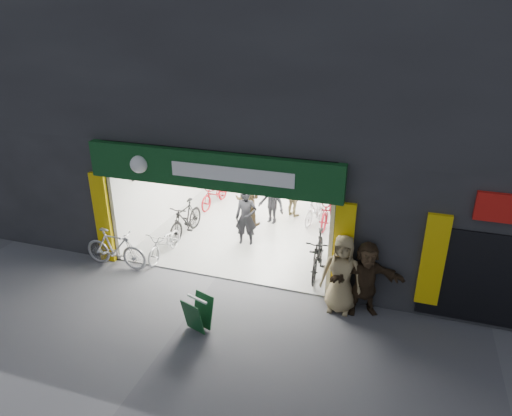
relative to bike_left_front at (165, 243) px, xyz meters
The scene contains 17 objects.
ground 1.95m from the bike_left_front, 18.43° to the right, with size 60.00×60.00×0.00m, color #56565B.
building 6.45m from the bike_left_front, 58.30° to the left, with size 17.00×10.27×8.00m.
bike_left_front is the anchor object (origin of this frame).
bike_left_midfront 1.35m from the bike_left_front, 90.00° to the left, with size 0.54×1.90×1.14m, color black.
bike_left_midback 3.84m from the bike_left_front, 90.99° to the left, with size 0.64×1.83×0.96m, color maroon.
bike_left_back 5.18m from the bike_left_front, 90.00° to the left, with size 0.50×1.78×1.07m, color #B7B7BC.
bike_right_front 4.33m from the bike_left_front, ahead, with size 0.55×1.95×1.17m, color black.
bike_right_mid 5.43m from the bike_left_front, 41.33° to the left, with size 0.70×2.01×1.06m, color maroon.
bike_right_back 5.07m from the bike_left_front, 44.80° to the left, with size 0.46×1.64×0.98m, color silver.
parked_bike 1.35m from the bike_left_front, 138.01° to the right, with size 0.53×1.87×1.12m, color #ADACB1.
customer_a 2.46m from the bike_left_front, 35.89° to the left, with size 0.65×0.42×1.77m, color black.
customer_b 3.18m from the bike_left_front, 60.51° to the left, with size 0.84×0.65×1.73m, color #3B2D1A.
customer_c 3.80m from the bike_left_front, 53.23° to the left, with size 1.00×0.58×1.55m, color black.
customer_d 4.73m from the bike_left_front, 53.13° to the left, with size 0.90×0.37×1.53m, color olive.
pedestrian_near 5.22m from the bike_left_front, 10.73° to the right, with size 0.94×0.61×1.93m, color #978257.
pedestrian_far 5.73m from the bike_left_front, ahead, with size 1.69×0.54×1.83m, color #382819.
sandwich_board 3.50m from the bike_left_front, 49.81° to the right, with size 0.66×0.66×0.80m.
Camera 1 is at (4.20, -9.47, 6.56)m, focal length 32.00 mm.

